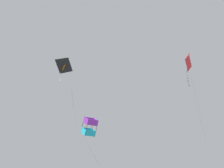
% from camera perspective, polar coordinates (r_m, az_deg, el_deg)
% --- Properties ---
extents(kite_diamond_near_right, '(1.83, 1.17, 10.08)m').
position_cam_1_polar(kite_diamond_near_right, '(31.36, 15.90, 4.26)').
color(kite_diamond_near_right, red).
extents(kite_box_highest, '(2.74, 2.10, 5.06)m').
position_cam_1_polar(kite_box_highest, '(30.09, -4.79, -9.00)').
color(kite_box_highest, purple).
extents(kite_delta_upper_right, '(3.98, 3.08, 8.82)m').
position_cam_1_polar(kite_delta_upper_right, '(34.64, -10.19, 3.80)').
color(kite_delta_upper_right, black).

